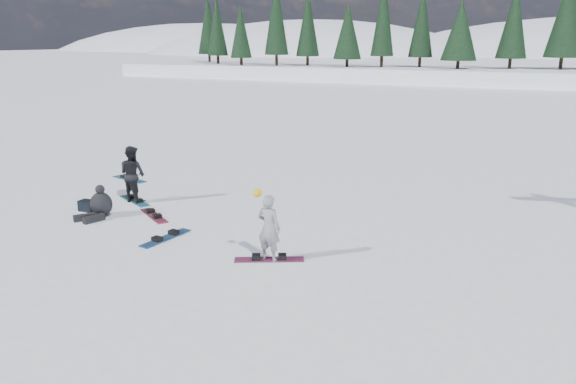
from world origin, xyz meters
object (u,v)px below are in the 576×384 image
(snowboarder_woman, at_px, (269,227))
(snowboard_loose_a, at_px, (166,238))
(seated_rider, at_px, (100,205))
(snowboard_loose_b, at_px, (154,216))
(snowboarder_man, at_px, (132,174))
(snowboard_loose_c, at_px, (129,179))
(gear_bag, at_px, (88,206))

(snowboarder_woman, relative_size, snowboard_loose_a, 1.07)
(seated_rider, xyz_separation_m, snowboard_loose_b, (1.27, 0.64, -0.32))
(snowboarder_man, height_order, seated_rider, snowboarder_man)
(snowboarder_man, distance_m, seated_rider, 1.65)
(snowboard_loose_b, bearing_deg, snowboard_loose_c, 171.70)
(snowboarder_woman, height_order, snowboard_loose_c, snowboarder_woman)
(snowboarder_man, distance_m, gear_bag, 1.57)
(snowboard_loose_c, bearing_deg, snowboard_loose_b, -28.72)
(snowboarder_woman, distance_m, snowboard_loose_c, 8.80)
(snowboard_loose_b, relative_size, snowboard_loose_a, 1.00)
(gear_bag, xyz_separation_m, snowboard_loose_a, (3.34, -0.92, -0.14))
(snowboard_loose_c, bearing_deg, snowboarder_woman, -17.51)
(snowboarder_woman, xyz_separation_m, seated_rider, (-5.50, 0.82, -0.41))
(seated_rider, bearing_deg, snowboarder_woman, 15.70)
(snowboarder_man, xyz_separation_m, seated_rider, (0.17, -1.57, -0.49))
(snowboard_loose_b, distance_m, snowboard_loose_a, 1.89)
(seated_rider, relative_size, snowboard_loose_c, 0.76)
(snowboarder_woman, distance_m, seated_rider, 5.58)
(snowboarder_woman, distance_m, snowboard_loose_a, 2.96)
(snowboarder_man, xyz_separation_m, snowboard_loose_c, (-1.91, 2.02, -0.81))
(snowboarder_woman, relative_size, seated_rider, 1.42)
(seated_rider, xyz_separation_m, gear_bag, (-0.70, 0.26, -0.19))
(snowboarder_woman, bearing_deg, gear_bag, -6.74)
(snowboarder_woman, bearing_deg, seated_rider, -5.37)
(seated_rider, bearing_deg, snowboarder_man, 120.48)
(snowboard_loose_c, height_order, snowboard_loose_a, same)
(gear_bag, relative_size, snowboard_loose_c, 0.30)
(snowboarder_woman, distance_m, snowboarder_man, 6.16)
(seated_rider, bearing_deg, snowboard_loose_a, 10.10)
(snowboard_loose_c, xyz_separation_m, snowboard_loose_a, (4.73, -4.25, 0.00))
(snowboard_loose_a, bearing_deg, seated_rider, 82.70)
(gear_bag, distance_m, snowboard_loose_a, 3.47)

